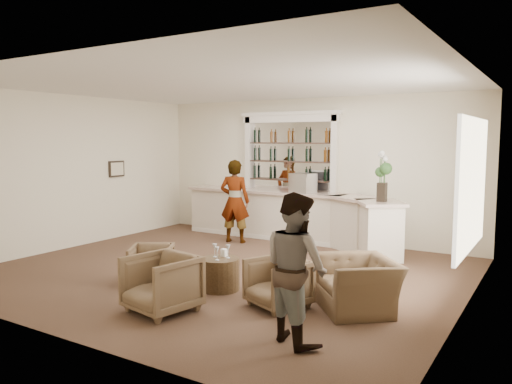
# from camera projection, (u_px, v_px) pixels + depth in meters

# --- Properties ---
(ground) EXTENTS (8.00, 8.00, 0.00)m
(ground) POSITION_uv_depth(u_px,v_px,m) (225.00, 271.00, 8.92)
(ground) COLOR brown
(ground) RESTS_ON ground
(room_shell) EXTENTS (8.04, 7.02, 3.32)m
(room_shell) POSITION_uv_depth(u_px,v_px,m) (253.00, 140.00, 9.20)
(room_shell) COLOR #F0E6C7
(room_shell) RESTS_ON ground
(bar_counter) EXTENTS (5.72, 1.80, 1.14)m
(bar_counter) POSITION_uv_depth(u_px,v_px,m) (294.00, 217.00, 11.49)
(bar_counter) COLOR white
(bar_counter) RESTS_ON ground
(back_bar_alcove) EXTENTS (2.64, 0.25, 3.00)m
(back_bar_alcove) POSITION_uv_depth(u_px,v_px,m) (289.00, 153.00, 11.86)
(back_bar_alcove) COLOR white
(back_bar_alcove) RESTS_ON ground
(cocktail_table) EXTENTS (0.61, 0.61, 0.50)m
(cocktail_table) POSITION_uv_depth(u_px,v_px,m) (220.00, 274.00, 7.79)
(cocktail_table) COLOR #503A22
(cocktail_table) RESTS_ON ground
(sommelier) EXTENTS (0.79, 0.62, 1.89)m
(sommelier) POSITION_uv_depth(u_px,v_px,m) (235.00, 201.00, 11.34)
(sommelier) COLOR gray
(sommelier) RESTS_ON ground
(guest) EXTENTS (1.06, 0.98, 1.75)m
(guest) POSITION_uv_depth(u_px,v_px,m) (296.00, 268.00, 5.74)
(guest) COLOR gray
(guest) RESTS_ON ground
(armchair_left) EXTENTS (0.93, 0.94, 0.63)m
(armchair_left) POSITION_uv_depth(u_px,v_px,m) (152.00, 264.00, 8.16)
(armchair_left) COLOR brown
(armchair_left) RESTS_ON ground
(armchair_center) EXTENTS (0.99, 1.01, 0.79)m
(armchair_center) POSITION_uv_depth(u_px,v_px,m) (162.00, 284.00, 6.77)
(armchair_center) COLOR brown
(armchair_center) RESTS_ON ground
(armchair_right) EXTENTS (0.98, 0.99, 0.69)m
(armchair_right) POSITION_uv_depth(u_px,v_px,m) (278.00, 283.00, 6.97)
(armchair_right) COLOR brown
(armchair_right) RESTS_ON ground
(armchair_far) EXTENTS (1.45, 1.46, 0.72)m
(armchair_far) POSITION_uv_depth(u_px,v_px,m) (358.00, 285.00, 6.85)
(armchair_far) COLOR brown
(armchair_far) RESTS_ON ground
(espresso_machine) EXTENTS (0.58, 0.52, 0.44)m
(espresso_machine) POSITION_uv_depth(u_px,v_px,m) (303.00, 183.00, 11.29)
(espresso_machine) COLOR #BCBCC1
(espresso_machine) RESTS_ON bar_counter
(flower_vase) EXTENTS (0.26, 0.26, 0.98)m
(flower_vase) POSITION_uv_depth(u_px,v_px,m) (382.00, 173.00, 9.66)
(flower_vase) COLOR black
(flower_vase) RESTS_ON bar_counter
(wine_glass_bar_left) EXTENTS (0.07, 0.07, 0.21)m
(wine_glass_bar_left) POSITION_uv_depth(u_px,v_px,m) (302.00, 188.00, 11.26)
(wine_glass_bar_left) COLOR white
(wine_glass_bar_left) RESTS_ON bar_counter
(wine_glass_bar_right) EXTENTS (0.07, 0.07, 0.21)m
(wine_glass_bar_right) POSITION_uv_depth(u_px,v_px,m) (291.00, 188.00, 11.39)
(wine_glass_bar_right) COLOR white
(wine_glass_bar_right) RESTS_ON bar_counter
(wine_glass_tbl_a) EXTENTS (0.07, 0.07, 0.21)m
(wine_glass_tbl_a) POSITION_uv_depth(u_px,v_px,m) (215.00, 250.00, 7.84)
(wine_glass_tbl_a) COLOR white
(wine_glass_tbl_a) RESTS_ON cocktail_table
(wine_glass_tbl_b) EXTENTS (0.07, 0.07, 0.21)m
(wine_glass_tbl_b) POSITION_uv_depth(u_px,v_px,m) (228.00, 251.00, 7.77)
(wine_glass_tbl_b) COLOR white
(wine_glass_tbl_b) RESTS_ON cocktail_table
(wine_glass_tbl_c) EXTENTS (0.07, 0.07, 0.21)m
(wine_glass_tbl_c) POSITION_uv_depth(u_px,v_px,m) (217.00, 254.00, 7.62)
(wine_glass_tbl_c) COLOR white
(wine_glass_tbl_c) RESTS_ON cocktail_table
(napkin_holder) EXTENTS (0.08, 0.08, 0.12)m
(napkin_holder) POSITION_uv_depth(u_px,v_px,m) (224.00, 253.00, 7.89)
(napkin_holder) COLOR white
(napkin_holder) RESTS_ON cocktail_table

